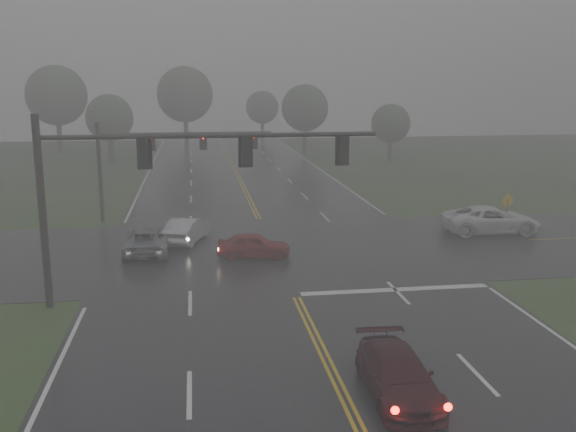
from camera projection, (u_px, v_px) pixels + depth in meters
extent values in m
cube|color=black|center=(278.00, 260.00, 33.18)|extent=(18.00, 160.00, 0.02)
cube|color=black|center=(273.00, 250.00, 35.12)|extent=(120.00, 14.00, 0.02)
cube|color=silver|center=(395.00, 290.00, 28.40)|extent=(8.50, 0.50, 0.01)
imported|color=black|center=(397.00, 396.00, 18.89)|extent=(1.96, 4.57, 1.31)
imported|color=maroon|center=(254.00, 258.00, 33.61)|extent=(3.96, 1.97, 1.30)
imported|color=#AFB1B7|center=(188.00, 242.00, 36.80)|extent=(2.87, 4.61, 1.43)
imported|color=slate|center=(148.00, 253.00, 34.56)|extent=(2.31, 4.99, 1.38)
imported|color=white|center=(490.00, 233.00, 39.00)|extent=(5.95, 2.95, 1.62)
cylinder|color=black|center=(43.00, 213.00, 25.53)|extent=(0.31, 0.31, 7.85)
cylinder|color=black|center=(36.00, 136.00, 24.89)|extent=(0.20, 0.20, 0.87)
cylinder|color=black|center=(212.00, 136.00, 25.87)|extent=(13.59, 0.20, 0.20)
cube|color=black|center=(144.00, 153.00, 25.62)|extent=(0.37, 0.31, 1.14)
cube|color=black|center=(144.00, 152.00, 25.78)|extent=(0.60, 0.03, 1.36)
cube|color=black|center=(246.00, 151.00, 26.19)|extent=(0.37, 0.31, 1.14)
cube|color=black|center=(245.00, 151.00, 26.36)|extent=(0.60, 0.03, 1.36)
cube|color=black|center=(343.00, 150.00, 26.77)|extent=(0.37, 0.31, 1.14)
cube|color=black|center=(342.00, 149.00, 26.94)|extent=(0.60, 0.03, 1.36)
cylinder|color=black|center=(100.00, 173.00, 41.29)|extent=(0.25, 0.25, 6.49)
cylinder|color=black|center=(98.00, 134.00, 40.77)|extent=(0.16, 0.16, 0.72)
cylinder|color=black|center=(186.00, 133.00, 41.57)|extent=(11.11, 0.16, 0.16)
cube|color=black|center=(151.00, 142.00, 41.36)|extent=(0.31, 0.25, 0.95)
cube|color=black|center=(151.00, 142.00, 41.50)|extent=(0.50, 0.03, 1.13)
cylinder|color=#FF0C05|center=(151.00, 138.00, 41.16)|extent=(0.20, 0.05, 0.20)
cube|color=black|center=(203.00, 142.00, 41.84)|extent=(0.31, 0.25, 0.95)
cube|color=black|center=(203.00, 141.00, 41.98)|extent=(0.50, 0.03, 1.13)
cylinder|color=#FF0C05|center=(203.00, 137.00, 41.63)|extent=(0.20, 0.05, 0.20)
cube|color=black|center=(254.00, 141.00, 42.31)|extent=(0.31, 0.25, 0.95)
cube|color=black|center=(254.00, 141.00, 42.45)|extent=(0.50, 0.03, 1.13)
cylinder|color=#FF0C05|center=(254.00, 137.00, 42.11)|extent=(0.20, 0.05, 0.20)
cylinder|color=black|center=(507.00, 216.00, 39.38)|extent=(0.06, 0.06, 1.90)
cube|color=gold|center=(507.00, 200.00, 39.21)|extent=(0.99, 0.18, 1.00)
cylinder|color=#2F271E|center=(111.00, 150.00, 71.37)|extent=(0.59, 0.59, 2.92)
sphere|color=#3C5035|center=(109.00, 118.00, 70.63)|extent=(5.19, 5.19, 5.19)
cylinder|color=#2F271E|center=(305.00, 140.00, 80.90)|extent=(0.52, 0.52, 3.30)
sphere|color=#3C5035|center=(305.00, 108.00, 80.06)|extent=(5.87, 5.87, 5.87)
cylinder|color=#2F271E|center=(186.00, 133.00, 86.79)|extent=(0.58, 0.58, 4.19)
sphere|color=#3C5035|center=(185.00, 94.00, 85.73)|extent=(7.46, 7.46, 7.46)
cylinder|color=#2F271E|center=(390.00, 150.00, 73.32)|extent=(0.51, 0.51, 2.49)
sphere|color=#3C5035|center=(391.00, 123.00, 72.68)|extent=(4.43, 4.43, 4.43)
cylinder|color=#2F271E|center=(60.00, 137.00, 80.75)|extent=(0.61, 0.61, 4.20)
sphere|color=#3C5035|center=(57.00, 95.00, 79.68)|extent=(7.47, 7.47, 7.47)
cylinder|color=#2F271E|center=(262.00, 130.00, 100.28)|extent=(0.56, 0.56, 2.88)
sphere|color=#3C5035|center=(262.00, 107.00, 99.55)|extent=(5.11, 5.11, 5.11)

